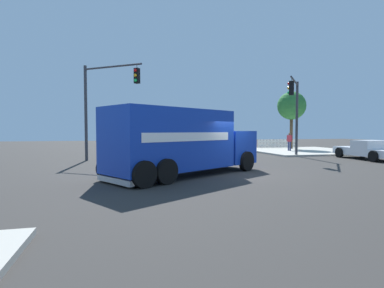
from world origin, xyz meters
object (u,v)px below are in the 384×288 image
(traffic_light_primary, at_px, (295,106))
(pedestrian_near_corner, at_px, (289,140))
(traffic_light_secondary, at_px, (102,98))
(shade_tree_near, at_px, (292,106))
(pickup_white, at_px, (368,149))
(delivery_truck, at_px, (183,142))

(traffic_light_primary, distance_m, pedestrian_near_corner, 6.83)
(traffic_light_primary, distance_m, traffic_light_secondary, 14.09)
(pedestrian_near_corner, height_order, shade_tree_near, shade_tree_near)
(traffic_light_primary, bearing_deg, pedestrian_near_corner, -118.85)
(pickup_white, xyz_separation_m, pedestrian_near_corner, (1.36, -7.95, 0.40))
(delivery_truck, xyz_separation_m, pickup_white, (-14.53, -4.19, -0.83))
(delivery_truck, distance_m, traffic_light_primary, 12.41)
(pickup_white, distance_m, shade_tree_near, 11.64)
(delivery_truck, xyz_separation_m, traffic_light_primary, (-10.17, -6.70, 2.40))
(traffic_light_secondary, relative_size, shade_tree_near, 1.07)
(delivery_truck, distance_m, traffic_light_secondary, 8.84)
(shade_tree_near, bearing_deg, pedestrian_near_corner, 55.21)
(traffic_light_secondary, bearing_deg, delivery_truck, 117.56)
(delivery_truck, relative_size, traffic_light_secondary, 1.25)
(pickup_white, bearing_deg, traffic_light_primary, -29.95)
(traffic_light_secondary, distance_m, pedestrian_near_corner, 17.97)
(pickup_white, bearing_deg, delivery_truck, 16.09)
(pickup_white, bearing_deg, pedestrian_near_corner, -80.30)
(delivery_truck, xyz_separation_m, shade_tree_near, (-15.23, -15.11, 3.13))
(shade_tree_near, bearing_deg, traffic_light_secondary, 21.80)
(pedestrian_near_corner, bearing_deg, traffic_light_primary, 61.15)
(traffic_light_secondary, height_order, pickup_white, traffic_light_secondary)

